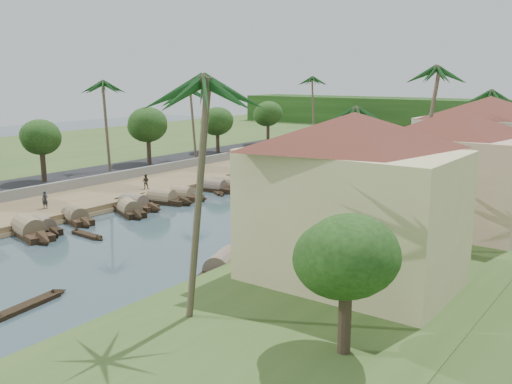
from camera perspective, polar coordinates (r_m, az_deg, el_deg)
The scene contains 44 objects.
ground at distance 48.39m, azimuth -10.17°, elevation -4.72°, with size 220.00×220.00×0.00m, color #364951.
left_bank at distance 73.11m, azimuth -7.63°, elevation 1.24°, with size 10.00×180.00×0.80m, color brown.
right_bank at distance 55.52m, azimuth 19.60°, elevation -2.46°, with size 16.00×180.00×1.20m, color #345120.
road at distance 79.09m, azimuth -12.10°, elevation 2.09°, with size 8.00×180.00×1.40m, color black.
retaining_wall at distance 75.87m, azimuth -9.95°, elevation 2.27°, with size 0.40×180.00×1.10m, color gray.
far_left_fill at distance 100.23m, azimuth -22.33°, elevation 3.43°, with size 45.00×220.00×1.35m, color #345120.
treeline at distance 136.52m, azimuth 21.78°, elevation 6.85°, with size 120.00×14.00×8.00m.
bridge at distance 109.92m, azimuth 17.99°, elevation 4.94°, with size 28.00×4.00×2.40m.
building_near at distance 34.13m, azimuth 9.56°, elevation -0.53°, with size 14.85×14.85×10.20m.
building_mid at distance 48.52m, azimuth 19.12°, elevation 2.28°, with size 14.11×14.11×9.70m.
building_far at distance 62.14m, azimuth 22.09°, elevation 4.23°, with size 15.59×15.59×10.20m.
sampan_2 at distance 52.62m, azimuth -21.74°, elevation -3.58°, with size 9.52×4.02×2.43m.
sampan_3 at distance 53.40m, azimuth -20.54°, elevation -3.29°, with size 6.87×2.59×1.87m.
sampan_4 at distance 55.97m, azimuth -17.64°, elevation -2.42°, with size 7.33×3.41×2.07m.
sampan_5 at distance 57.48m, azimuth -12.50°, elevation -1.78°, with size 6.75×4.10×2.14m.
sampan_6 at distance 59.75m, azimuth -12.15°, elevation -1.25°, with size 7.56×2.46×2.22m.
sampan_7 at distance 61.92m, azimuth -9.40°, elevation -0.70°, with size 8.33×3.17×2.18m.
sampan_8 at distance 63.33m, azimuth -7.44°, elevation -0.36°, with size 6.78×2.98×2.07m.
sampan_9 at distance 67.45m, azimuth -4.21°, elevation 0.44°, with size 7.83×2.32×1.99m.
sampan_10 at distance 68.96m, azimuth -3.38°, elevation 0.70°, with size 7.79×3.84×2.13m.
sampan_11 at distance 71.94m, azimuth -1.43°, elevation 1.18°, with size 7.81×2.29×2.22m.
sampan_12 at distance 76.44m, azimuth 1.51°, elevation 1.80°, with size 8.78×5.85×2.17m.
sampan_13 at distance 78.15m, azimuth 1.26°, elevation 2.02°, with size 7.28×2.93×1.99m.
sampan_14 at distance 39.95m, azimuth -3.21°, elevation -7.47°, with size 4.66×9.50×2.28m.
sampan_15 at distance 50.36m, azimuth 5.28°, elevation -3.45°, with size 3.94×8.73×2.29m.
sampan_16 at distance 64.48m, azimuth 13.78°, elevation -0.39°, with size 5.20×8.77×2.17m.
canoe_0 at distance 36.85m, azimuth -21.88°, elevation -10.54°, with size 1.60×6.13×0.80m.
canoe_1 at distance 50.66m, azimuth -16.56°, elevation -4.17°, with size 4.58×0.93×0.74m.
canoe_2 at distance 66.55m, azimuth -3.97°, elevation 0.02°, with size 4.76×3.57×0.76m.
palm_0 at distance 27.69m, azimuth -6.75°, elevation 10.40°, with size 3.20×3.20×13.57m.
palm_1 at distance 40.25m, azimuth 9.85°, elevation 7.74°, with size 3.20×3.20×11.45m.
palm_2 at distance 55.59m, azimuth 16.64°, elevation 11.40°, with size 3.20×3.20×14.39m.
palm_3 at distance 71.03m, azimuth 21.81°, elevation 9.07°, with size 3.20×3.20×11.88m.
palm_5 at distance 74.71m, azimuth -14.87°, elevation 10.32°, with size 3.20×3.20×12.68m.
palm_6 at distance 83.09m, azimuth -6.24°, elevation 9.88°, with size 3.20×3.20×11.39m.
palm_7 at distance 88.23m, azimuth 23.30°, elevation 8.28°, with size 3.20×3.20×10.28m.
palm_8 at distance 107.69m, azimuth 5.88°, elevation 11.14°, with size 3.20×3.20×13.08m.
tree_2 at distance 69.44m, azimuth -20.69°, elevation 5.06°, with size 4.47×4.47×6.95m.
tree_3 at distance 79.59m, azimuth -10.76°, elevation 6.56°, with size 5.34×5.34×7.58m.
tree_4 at distance 90.37m, azimuth -3.88°, elevation 7.01°, with size 4.95×4.95×6.92m.
tree_5 at distance 101.41m, azimuth 1.22°, elevation 7.77°, with size 4.89×4.89×7.32m.
tree_7 at distance 25.33m, azimuth 9.06°, elevation -6.64°, with size 4.31×4.31×6.26m.
person_near at distance 58.59m, azimuth -20.35°, elevation -0.75°, with size 0.62×0.41×1.70m, color #212228.
person_far at distance 65.65m, azimuth -10.98°, elevation 1.04°, with size 0.82×0.64×1.68m, color #363326.
Camera 1 is at (33.76, -31.94, 13.50)m, focal length 40.00 mm.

